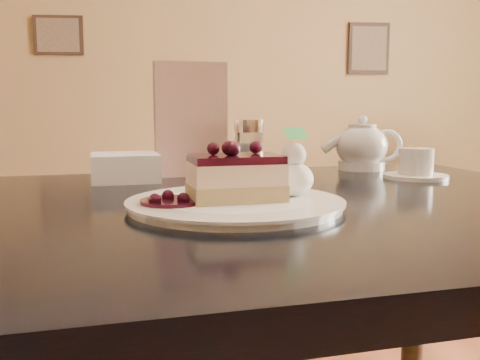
{
  "coord_description": "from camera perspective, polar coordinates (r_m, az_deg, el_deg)",
  "views": [
    {
      "loc": [
        -0.17,
        -0.84,
        0.94
      ],
      "look_at": [
        -0.1,
        -0.17,
        0.85
      ],
      "focal_mm": 40.0,
      "sensor_mm": 36.0,
      "label": 1
    }
  ],
  "objects": [
    {
      "name": "main_table",
      "position": [
        0.83,
        -1.45,
        -8.13
      ],
      "size": [
        1.41,
        1.06,
        0.8
      ],
      "rotation": [
        0.0,
        0.0,
        0.17
      ],
      "color": "black",
      "rests_on": "ground"
    },
    {
      "name": "dessert_plate",
      "position": [
        0.76,
        -0.5,
        -2.61
      ],
      "size": [
        0.3,
        0.3,
        0.01
      ],
      "primitive_type": "cylinder",
      "color": "white",
      "rests_on": "main_table"
    },
    {
      "name": "cheesecake_slice",
      "position": [
        0.75,
        -0.5,
        0.22
      ],
      "size": [
        0.14,
        0.11,
        0.06
      ],
      "rotation": [
        0.0,
        0.0,
        0.17
      ],
      "color": "#CFB978",
      "rests_on": "dessert_plate"
    },
    {
      "name": "whipped_cream",
      "position": [
        0.79,
        5.71,
        0.11
      ],
      "size": [
        0.06,
        0.06,
        0.05
      ],
      "color": "white",
      "rests_on": "dessert_plate"
    },
    {
      "name": "berry_sauce",
      "position": [
        0.73,
        -7.31,
        -2.3
      ],
      "size": [
        0.09,
        0.09,
        0.01
      ],
      "primitive_type": "cylinder",
      "color": "black",
      "rests_on": "dessert_plate"
    },
    {
      "name": "tea_set",
      "position": [
        1.24,
        13.83,
        3.03
      ],
      "size": [
        0.24,
        0.29,
        0.11
      ],
      "color": "white",
      "rests_on": "main_table"
    },
    {
      "name": "menu_card",
      "position": [
        1.12,
        -5.27,
        6.42
      ],
      "size": [
        0.15,
        0.06,
        0.24
      ],
      "primitive_type": "cube",
      "rotation": [
        0.0,
        0.0,
        0.17
      ],
      "color": "beige",
      "rests_on": "main_table"
    },
    {
      "name": "sugar_shaker",
      "position": [
        1.14,
        0.97,
        3.6
      ],
      "size": [
        0.06,
        0.06,
        0.12
      ],
      "color": "white",
      "rests_on": "main_table"
    },
    {
      "name": "napkin_stack",
      "position": [
        1.07,
        -12.18,
        1.35
      ],
      "size": [
        0.15,
        0.15,
        0.05
      ],
      "primitive_type": "cube",
      "rotation": [
        0.0,
        0.0,
        0.17
      ],
      "color": "white",
      "rests_on": "main_table"
    }
  ]
}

